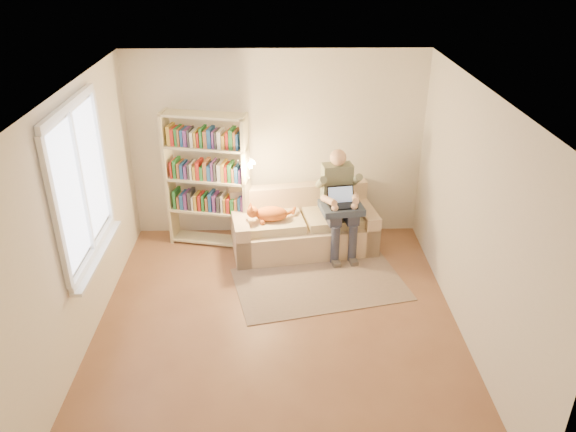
{
  "coord_description": "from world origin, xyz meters",
  "views": [
    {
      "loc": [
        0.01,
        -5.02,
        3.9
      ],
      "look_at": [
        0.13,
        1.0,
        0.85
      ],
      "focal_mm": 35.0,
      "sensor_mm": 36.0,
      "label": 1
    }
  ],
  "objects_px": {
    "laptop": "(341,200)",
    "bookshelf": "(207,174)",
    "cat": "(270,213)",
    "person": "(339,197)",
    "sofa": "(303,228)"
  },
  "relations": [
    {
      "from": "cat",
      "to": "bookshelf",
      "type": "bearing_deg",
      "value": 147.99
    },
    {
      "from": "sofa",
      "to": "laptop",
      "type": "height_order",
      "value": "laptop"
    },
    {
      "from": "laptop",
      "to": "bookshelf",
      "type": "height_order",
      "value": "bookshelf"
    },
    {
      "from": "cat",
      "to": "bookshelf",
      "type": "relative_size",
      "value": 0.34
    },
    {
      "from": "bookshelf",
      "to": "person",
      "type": "bearing_deg",
      "value": 4.36
    },
    {
      "from": "sofa",
      "to": "bookshelf",
      "type": "bearing_deg",
      "value": 163.82
    },
    {
      "from": "person",
      "to": "cat",
      "type": "relative_size",
      "value": 2.19
    },
    {
      "from": "laptop",
      "to": "bookshelf",
      "type": "relative_size",
      "value": 0.21
    },
    {
      "from": "sofa",
      "to": "cat",
      "type": "bearing_deg",
      "value": -165.24
    },
    {
      "from": "laptop",
      "to": "bookshelf",
      "type": "bearing_deg",
      "value": 159.28
    },
    {
      "from": "sofa",
      "to": "bookshelf",
      "type": "relative_size",
      "value": 1.08
    },
    {
      "from": "sofa",
      "to": "person",
      "type": "height_order",
      "value": "person"
    },
    {
      "from": "sofa",
      "to": "person",
      "type": "relative_size",
      "value": 1.43
    },
    {
      "from": "cat",
      "to": "laptop",
      "type": "xyz_separation_m",
      "value": [
        0.92,
        -0.01,
        0.18
      ]
    },
    {
      "from": "person",
      "to": "cat",
      "type": "distance_m",
      "value": 0.93
    }
  ]
}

